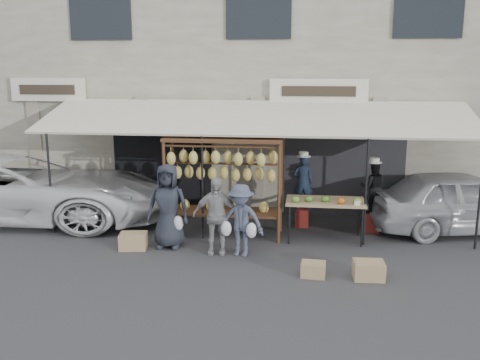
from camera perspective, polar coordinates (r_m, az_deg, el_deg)
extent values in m
plane|color=#2D2D30|center=(10.79, 0.18, -8.38)|extent=(90.00, 90.00, 0.00)
cube|color=#B8B29E|center=(16.57, 2.88, 11.21)|extent=(24.00, 6.00, 7.00)
cube|color=#232328|center=(13.76, 11.04, 1.35)|extent=(3.00, 0.10, 2.50)
cube|color=black|center=(14.21, -8.23, 1.79)|extent=(2.60, 0.10, 2.50)
cube|color=silver|center=(13.44, 8.38, 9.36)|extent=(2.40, 0.10, 0.60)
cube|color=silver|center=(15.01, -19.79, 9.07)|extent=(2.00, 0.10, 0.60)
cube|color=beige|center=(12.44, 1.44, 6.72)|extent=(10.00, 2.34, 0.63)
cylinder|color=black|center=(12.81, -19.59, -0.40)|extent=(0.05, 0.05, 2.30)
cylinder|color=black|center=(11.69, -4.03, -0.88)|extent=(0.05, 0.05, 2.30)
cylinder|color=black|center=(11.56, 13.28, -1.33)|extent=(0.05, 0.05, 2.30)
cylinder|color=black|center=(12.04, 24.22, -1.56)|extent=(0.05, 0.05, 2.30)
cylinder|color=#4A2919|center=(11.80, -8.04, -1.10)|extent=(0.07, 0.07, 2.20)
cylinder|color=#4A2919|center=(11.42, 4.18, -1.45)|extent=(0.07, 0.07, 2.20)
cylinder|color=#4A2919|center=(12.55, -7.11, -0.26)|extent=(0.07, 0.07, 2.20)
cylinder|color=#4A2919|center=(12.20, 4.37, -0.57)|extent=(0.07, 0.07, 2.20)
cube|color=#4A2919|center=(11.73, -1.76, 4.41)|extent=(2.60, 0.90, 0.07)
cylinder|color=#4A2919|center=(11.40, -2.03, 3.57)|extent=(2.50, 0.05, 0.05)
cylinder|color=#4A2919|center=(12.09, -1.51, 4.07)|extent=(2.50, 0.05, 0.05)
cylinder|color=#4A2919|center=(11.81, -1.75, 1.77)|extent=(2.50, 0.05, 0.05)
cube|color=#4A2919|center=(12.06, -1.71, -3.38)|extent=(2.50, 0.80, 0.05)
ellipsoid|color=#EED46C|center=(11.67, -7.36, 2.29)|extent=(0.20, 0.18, 0.30)
ellipsoid|color=#EED46C|center=(11.75, -6.03, 2.54)|extent=(0.20, 0.18, 0.30)
ellipsoid|color=#EED46C|center=(11.55, -5.01, 2.39)|extent=(0.20, 0.18, 0.30)
ellipsoid|color=#EED46C|center=(11.65, -3.69, 2.45)|extent=(0.20, 0.18, 0.30)
ellipsoid|color=#EED46C|center=(11.46, -2.62, 2.43)|extent=(0.20, 0.18, 0.30)
ellipsoid|color=#EED46C|center=(11.57, -1.30, 2.45)|extent=(0.20, 0.18, 0.30)
ellipsoid|color=#EED46C|center=(11.39, -0.19, 2.23)|extent=(0.20, 0.18, 0.30)
ellipsoid|color=#EED46C|center=(11.51, 1.11, 2.40)|extent=(0.20, 0.18, 0.30)
ellipsoid|color=#EED46C|center=(11.35, 2.26, 2.14)|extent=(0.20, 0.18, 0.30)
ellipsoid|color=#EED46C|center=(11.47, 3.54, 2.44)|extent=(0.20, 0.18, 0.30)
ellipsoid|color=#EED46C|center=(12.06, -6.68, 0.82)|extent=(0.20, 0.18, 0.30)
ellipsoid|color=#EED46C|center=(11.99, -5.46, 0.89)|extent=(0.20, 0.18, 0.30)
ellipsoid|color=#EED46C|center=(11.95, -4.23, 0.74)|extent=(0.20, 0.18, 0.30)
ellipsoid|color=#EED46C|center=(11.90, -2.99, 0.71)|extent=(0.20, 0.18, 0.30)
ellipsoid|color=#EED46C|center=(11.85, -1.74, 0.79)|extent=(0.20, 0.18, 0.30)
ellipsoid|color=#EED46C|center=(11.83, -0.48, 0.52)|extent=(0.20, 0.18, 0.30)
ellipsoid|color=#EED46C|center=(11.79, 0.78, 0.59)|extent=(0.20, 0.18, 0.30)
ellipsoid|color=#EED46C|center=(11.76, 2.05, 0.67)|extent=(0.20, 0.18, 0.30)
ellipsoid|color=#EED46C|center=(11.75, 3.33, 0.46)|extent=(0.20, 0.18, 0.30)
cube|color=tan|center=(11.78, 9.09, -2.28)|extent=(1.70, 0.90, 0.05)
cylinder|color=black|center=(11.54, 5.24, -4.80)|extent=(0.04, 0.04, 0.85)
cylinder|color=black|center=(11.60, 12.89, -4.97)|extent=(0.04, 0.04, 0.85)
cylinder|color=black|center=(12.25, 5.35, -3.79)|extent=(0.04, 0.04, 0.85)
cylinder|color=black|center=(12.31, 12.55, -3.96)|extent=(0.04, 0.04, 0.85)
ellipsoid|color=#598C33|center=(11.49, 5.93, -2.07)|extent=(0.18, 0.14, 0.14)
ellipsoid|color=#477226|center=(11.56, 7.32, -2.02)|extent=(0.18, 0.14, 0.14)
ellipsoid|color=#477226|center=(11.61, 9.07, -2.01)|extent=(0.18, 0.14, 0.14)
ellipsoid|color=#B25919|center=(11.50, 10.70, -2.21)|extent=(0.18, 0.14, 0.14)
ellipsoid|color=#598C33|center=(11.56, 12.41, -2.21)|extent=(0.18, 0.14, 0.14)
imported|color=#182336|center=(12.66, 6.72, -0.23)|extent=(0.50, 0.35, 1.30)
imported|color=black|center=(12.56, 14.01, -0.73)|extent=(0.59, 0.46, 1.21)
imported|color=#232730|center=(11.28, -7.68, -2.77)|extent=(0.88, 0.58, 1.79)
imported|color=#989898|center=(10.85, -2.61, -3.83)|extent=(0.97, 0.48, 1.59)
imported|color=#434B5F|center=(10.74, 0.09, -4.32)|extent=(1.04, 0.71, 1.47)
cube|color=maroon|center=(12.88, 6.62, -3.99)|extent=(0.38, 0.38, 0.43)
cube|color=maroon|center=(12.77, 13.82, -4.36)|extent=(0.34, 0.34, 0.45)
cube|color=tan|center=(9.98, 7.82, -9.43)|extent=(0.46, 0.36, 0.26)
cube|color=tan|center=(10.05, 13.56, -9.33)|extent=(0.56, 0.44, 0.33)
cube|color=tan|center=(11.51, -11.32, -6.39)|extent=(0.62, 0.51, 0.33)
imported|color=white|center=(14.40, -23.95, 0.79)|extent=(5.84, 2.85, 2.40)
imported|color=#ABACB1|center=(13.27, 22.56, -2.10)|extent=(4.51, 2.55, 1.45)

